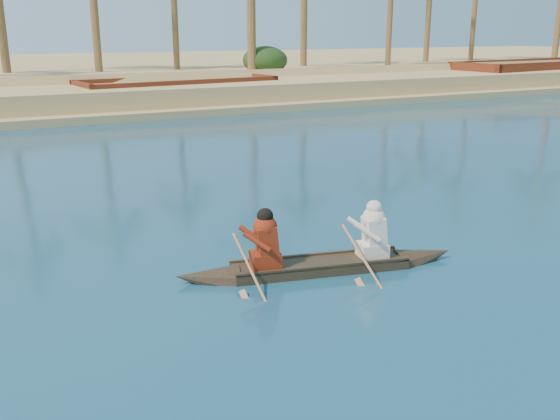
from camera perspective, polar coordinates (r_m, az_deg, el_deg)
sandy_embankment at (r=55.15m, az=-13.54°, el=12.06°), size 150.00×51.00×1.50m
shrub_cluster at (r=40.38m, az=-8.11°, el=11.94°), size 100.00×6.00×2.40m
canoe at (r=10.99m, az=3.67°, el=-4.26°), size 5.11×1.77×1.40m
barge_mid at (r=35.43m, az=-9.24°, el=10.38°), size 11.11×4.74×1.80m
barge_right at (r=51.03m, az=21.96°, el=11.33°), size 13.58×5.78×2.20m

